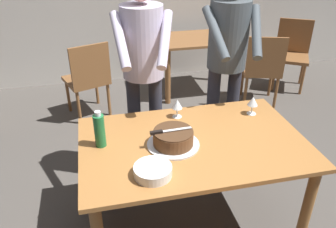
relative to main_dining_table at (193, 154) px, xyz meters
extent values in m
plane|color=#4C4742|center=(0.00, 0.00, -0.64)|extent=(14.00, 14.00, 0.00)
cube|color=#9E6633|center=(0.00, 0.00, 0.09)|extent=(1.48, 0.95, 0.03)
cylinder|color=#9E6633|center=(0.67, -0.40, -0.28)|extent=(0.07, 0.07, 0.72)
cylinder|color=#9E6633|center=(-0.67, 0.40, -0.28)|extent=(0.07, 0.07, 0.72)
cylinder|color=#9E6633|center=(0.67, 0.40, -0.28)|extent=(0.07, 0.07, 0.72)
cylinder|color=silver|center=(-0.14, -0.02, 0.12)|extent=(0.34, 0.34, 0.01)
cylinder|color=brown|center=(-0.14, -0.02, 0.17)|extent=(0.26, 0.26, 0.09)
cylinder|color=#432A18|center=(-0.14, -0.02, 0.22)|extent=(0.25, 0.25, 0.01)
cube|color=silver|center=(-0.12, -0.02, 0.23)|extent=(0.20, 0.03, 0.00)
cube|color=black|center=(-0.25, -0.02, 0.23)|extent=(0.08, 0.03, 0.02)
cylinder|color=white|center=(-0.33, -0.29, 0.11)|extent=(0.22, 0.22, 0.01)
cylinder|color=white|center=(-0.33, -0.29, 0.12)|extent=(0.22, 0.22, 0.01)
cylinder|color=white|center=(-0.33, -0.29, 0.13)|extent=(0.22, 0.22, 0.01)
cylinder|color=white|center=(-0.33, -0.29, 0.14)|extent=(0.22, 0.22, 0.01)
cylinder|color=white|center=(-0.33, -0.29, 0.15)|extent=(0.22, 0.22, 0.01)
cylinder|color=white|center=(-0.33, -0.29, 0.16)|extent=(0.22, 0.22, 0.01)
cylinder|color=silver|center=(0.53, 0.26, 0.11)|extent=(0.07, 0.07, 0.00)
cylinder|color=silver|center=(0.53, 0.26, 0.15)|extent=(0.01, 0.01, 0.07)
cone|color=silver|center=(0.53, 0.26, 0.22)|extent=(0.08, 0.08, 0.07)
cylinder|color=silver|center=(-0.03, 0.34, 0.11)|extent=(0.07, 0.07, 0.00)
cylinder|color=silver|center=(-0.03, 0.34, 0.15)|extent=(0.01, 0.01, 0.07)
cone|color=silver|center=(-0.03, 0.34, 0.22)|extent=(0.08, 0.08, 0.07)
cylinder|color=#1E6B38|center=(-0.60, 0.08, 0.22)|extent=(0.07, 0.07, 0.22)
cylinder|color=silver|center=(-0.60, 0.08, 0.34)|extent=(0.04, 0.04, 0.03)
cylinder|color=#2D2D38|center=(-0.12, 0.68, -0.17)|extent=(0.11, 0.11, 0.95)
cylinder|color=#2D2D38|center=(-0.30, 0.71, -0.17)|extent=(0.11, 0.11, 0.95)
cylinder|color=#B7ADC6|center=(-0.21, 0.69, 0.58)|extent=(0.32, 0.32, 0.55)
cylinder|color=#B7ADC6|center=(-0.08, 0.49, 0.66)|extent=(0.21, 0.41, 0.34)
cylinder|color=#B7ADC6|center=(-0.39, 0.53, 0.66)|extent=(0.10, 0.42, 0.34)
cylinder|color=#2D2D38|center=(0.58, 0.71, -0.17)|extent=(0.11, 0.11, 0.95)
cylinder|color=#2D2D38|center=(0.40, 0.73, -0.17)|extent=(0.11, 0.11, 0.95)
cylinder|color=#3F474C|center=(0.49, 0.72, 0.58)|extent=(0.32, 0.32, 0.55)
cylinder|color=#3F474C|center=(0.63, 0.53, 0.66)|extent=(0.19, 0.42, 0.34)
cylinder|color=#3F474C|center=(0.32, 0.56, 0.66)|extent=(0.12, 0.42, 0.34)
cube|color=brown|center=(0.71, 2.27, 0.08)|extent=(1.00, 0.70, 0.03)
cylinder|color=brown|center=(0.28, 2.00, -0.29)|extent=(0.07, 0.07, 0.71)
cylinder|color=brown|center=(1.13, 2.00, -0.29)|extent=(0.07, 0.07, 0.71)
cylinder|color=brown|center=(0.28, 2.55, -0.29)|extent=(0.07, 0.07, 0.71)
cylinder|color=brown|center=(1.13, 2.55, -0.29)|extent=(0.07, 0.07, 0.71)
cube|color=brown|center=(2.01, 2.10, -0.21)|extent=(0.60, 0.60, 0.04)
cylinder|color=brown|center=(2.07, 1.85, -0.44)|extent=(0.04, 0.04, 0.41)
cylinder|color=brown|center=(1.76, 2.04, -0.44)|extent=(0.04, 0.04, 0.41)
cylinder|color=brown|center=(2.26, 2.16, -0.44)|extent=(0.04, 0.04, 0.41)
cylinder|color=brown|center=(1.95, 2.35, -0.44)|extent=(0.04, 0.04, 0.41)
cube|color=brown|center=(2.12, 2.28, 0.03)|extent=(0.39, 0.25, 0.45)
cube|color=brown|center=(1.41, 1.79, -0.21)|extent=(0.55, 0.55, 0.04)
cylinder|color=brown|center=(1.29, 2.02, -0.44)|extent=(0.04, 0.04, 0.41)
cylinder|color=brown|center=(1.64, 1.91, -0.44)|extent=(0.04, 0.04, 0.41)
cylinder|color=brown|center=(1.18, 1.67, -0.44)|extent=(0.04, 0.04, 0.41)
cylinder|color=brown|center=(1.53, 1.56, -0.44)|extent=(0.04, 0.04, 0.41)
cube|color=brown|center=(1.35, 1.59, 0.03)|extent=(0.43, 0.16, 0.45)
cube|color=brown|center=(-0.70, 1.95, -0.21)|extent=(0.56, 0.56, 0.04)
cylinder|color=brown|center=(-0.93, 2.06, -0.44)|extent=(0.04, 0.04, 0.41)
cylinder|color=brown|center=(-0.59, 2.18, -0.44)|extent=(0.04, 0.04, 0.41)
cylinder|color=brown|center=(-0.80, 1.71, -0.44)|extent=(0.04, 0.04, 0.41)
cylinder|color=brown|center=(-0.46, 1.84, -0.44)|extent=(0.04, 0.04, 0.41)
cube|color=brown|center=(-0.63, 1.75, 0.03)|extent=(0.42, 0.18, 0.45)
camera|label=1|loc=(-0.58, -1.79, 1.36)|focal=36.49mm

